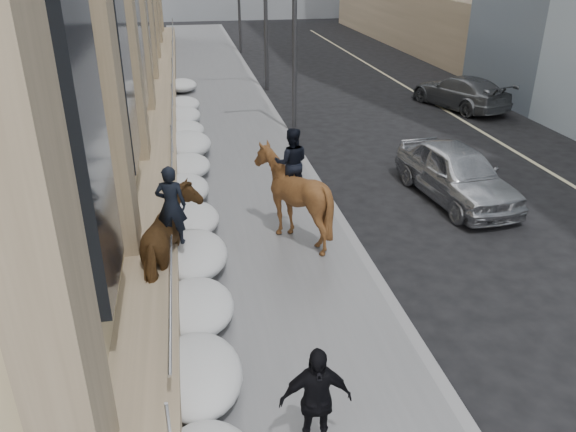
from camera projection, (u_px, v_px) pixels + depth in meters
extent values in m
plane|color=black|center=(284.00, 385.00, 9.58)|extent=(140.00, 140.00, 0.00)
cube|color=#58595B|center=(231.00, 173.00, 18.43)|extent=(5.00, 80.00, 0.12)
cube|color=slate|center=(309.00, 168.00, 18.86)|extent=(0.24, 80.00, 0.12)
cube|color=#BFB78C|center=(522.00, 156.00, 20.18)|extent=(0.15, 70.00, 0.01)
cube|color=#7C6A50|center=(164.00, 94.00, 26.77)|extent=(1.10, 44.00, 0.90)
cylinder|color=silver|center=(172.00, 75.00, 26.46)|extent=(0.06, 42.00, 0.06)
cube|color=black|center=(138.00, 38.00, 18.96)|extent=(0.20, 2.20, 4.50)
cylinder|color=#2D2D30|center=(295.00, 31.00, 20.76)|extent=(0.18, 0.18, 8.00)
cylinder|color=#2D2D30|center=(266.00, 31.00, 28.31)|extent=(0.20, 0.20, 6.00)
ellipsoid|color=#B9BCC0|center=(197.00, 374.00, 9.15)|extent=(1.50, 2.10, 0.68)
ellipsoid|color=#B9BCC0|center=(192.00, 254.00, 12.70)|extent=(1.60, 2.20, 0.72)
ellipsoid|color=#B9BCC0|center=(185.00, 189.00, 16.25)|extent=(1.40, 2.00, 0.64)
ellipsoid|color=#B9BCC0|center=(187.00, 144.00, 19.80)|extent=(1.70, 2.30, 0.76)
ellipsoid|color=#B9BCC0|center=(183.00, 116.00, 23.35)|extent=(1.50, 2.10, 0.66)
imported|color=#422A13|center=(172.00, 243.00, 11.79)|extent=(1.50, 2.58, 2.05)
imported|color=black|center=(169.00, 206.00, 11.58)|extent=(0.69, 0.51, 1.72)
imported|color=#4D2E16|center=(292.00, 195.00, 13.72)|extent=(2.17, 2.36, 2.32)
imported|color=black|center=(291.00, 163.00, 13.52)|extent=(0.93, 0.77, 1.72)
imported|color=black|center=(315.00, 401.00, 7.87)|extent=(1.05, 0.47, 1.77)
imported|color=#ABADB3|center=(457.00, 173.00, 16.38)|extent=(2.41, 4.97, 1.64)
imported|color=#525559|center=(460.00, 92.00, 25.97)|extent=(3.51, 5.50, 1.48)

